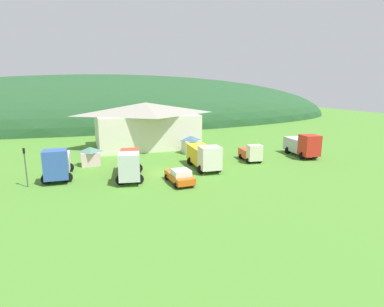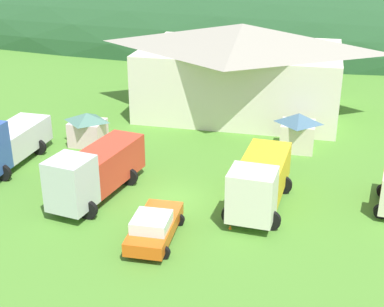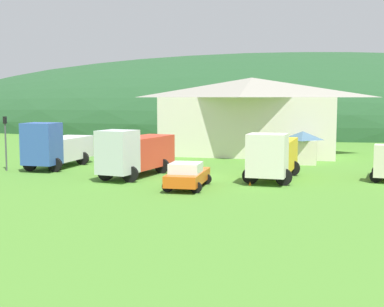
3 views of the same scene
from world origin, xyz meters
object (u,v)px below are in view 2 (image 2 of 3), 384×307
object	(u,v)px
tow_truck_silver	(95,171)
heavy_rig_striped	(260,180)
box_truck_blue	(4,142)
service_pickup_orange	(154,227)
traffic_cone_near_pickup	(130,163)
traffic_cone_mid_row	(230,229)
play_shed_pink	(88,128)
play_shed_cream	(298,131)
depot_building	(241,67)

from	to	relation	value
tow_truck_silver	heavy_rig_striped	bearing A→B (deg)	105.98
box_truck_blue	service_pickup_orange	bearing A→B (deg)	63.22
tow_truck_silver	traffic_cone_near_pickup	bearing A→B (deg)	-172.50
traffic_cone_mid_row	tow_truck_silver	bearing A→B (deg)	168.18
tow_truck_silver	play_shed_pink	bearing A→B (deg)	-143.73
play_shed_cream	box_truck_blue	bearing A→B (deg)	-158.08
play_shed_cream	traffic_cone_near_pickup	size ratio (longest dim) A/B	4.92
traffic_cone_mid_row	traffic_cone_near_pickup	bearing A→B (deg)	139.23
service_pickup_orange	traffic_cone_mid_row	xyz separation A→B (m)	(3.65, 2.06, -0.83)
heavy_rig_striped	service_pickup_orange	xyz separation A→B (m)	(-4.83, -4.89, -0.90)
heavy_rig_striped	service_pickup_orange	distance (m)	6.93
play_shed_cream	play_shed_pink	xyz separation A→B (m)	(-15.27, -2.62, -0.16)
box_truck_blue	tow_truck_silver	bearing A→B (deg)	70.90
play_shed_cream	depot_building	bearing A→B (deg)	124.46
box_truck_blue	traffic_cone_mid_row	xyz separation A→B (m)	(16.27, -4.67, -1.76)
play_shed_pink	traffic_cone_near_pickup	world-z (taller)	play_shed_pink
play_shed_pink	box_truck_blue	xyz separation A→B (m)	(-3.82, -5.06, 0.49)
heavy_rig_striped	traffic_cone_near_pickup	bearing A→B (deg)	-110.67
depot_building	traffic_cone_near_pickup	xyz separation A→B (m)	(-5.64, -13.16, -3.94)
heavy_rig_striped	tow_truck_silver	bearing A→B (deg)	-79.98
play_shed_pink	traffic_cone_near_pickup	size ratio (longest dim) A/B	4.63
play_shed_pink	tow_truck_silver	size ratio (longest dim) A/B	0.33
depot_building	traffic_cone_mid_row	size ratio (longest dim) A/B	38.26
play_shed_pink	heavy_rig_striped	size ratio (longest dim) A/B	0.34
play_shed_cream	heavy_rig_striped	bearing A→B (deg)	-99.74
box_truck_blue	traffic_cone_near_pickup	bearing A→B (deg)	108.33
play_shed_pink	traffic_cone_mid_row	distance (m)	15.86
play_shed_cream	tow_truck_silver	world-z (taller)	tow_truck_silver
traffic_cone_near_pickup	heavy_rig_striped	bearing A→B (deg)	-24.46
tow_truck_silver	traffic_cone_mid_row	xyz separation A→B (m)	(8.47, -1.77, -1.79)
depot_building	traffic_cone_near_pickup	distance (m)	14.85
traffic_cone_near_pickup	play_shed_cream	bearing A→B (deg)	25.25
box_truck_blue	service_pickup_orange	distance (m)	14.34
play_shed_cream	traffic_cone_near_pickup	bearing A→B (deg)	-154.75
heavy_rig_striped	traffic_cone_near_pickup	size ratio (longest dim) A/B	13.46
depot_building	traffic_cone_mid_row	bearing A→B (deg)	-82.63
play_shed_pink	service_pickup_orange	size ratio (longest dim) A/B	0.53
play_shed_cream	play_shed_pink	distance (m)	15.49
box_truck_blue	tow_truck_silver	size ratio (longest dim) A/B	0.94
heavy_rig_striped	depot_building	bearing A→B (deg)	-163.91
play_shed_pink	service_pickup_orange	world-z (taller)	play_shed_pink
tow_truck_silver	service_pickup_orange	world-z (taller)	tow_truck_silver
tow_truck_silver	traffic_cone_near_pickup	size ratio (longest dim) A/B	14.16
depot_building	tow_truck_silver	xyz separation A→B (m)	(-5.85, -18.52, -2.15)
tow_truck_silver	play_shed_cream	bearing A→B (deg)	142.88
depot_building	traffic_cone_near_pickup	size ratio (longest dim) A/B	31.58
play_shed_pink	box_truck_blue	world-z (taller)	box_truck_blue
depot_building	tow_truck_silver	world-z (taller)	depot_building
heavy_rig_striped	service_pickup_orange	size ratio (longest dim) A/B	1.55
depot_building	play_shed_cream	bearing A→B (deg)	-55.54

